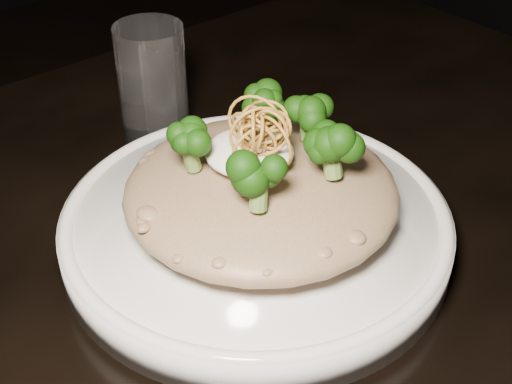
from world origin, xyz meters
The scene contains 7 objects.
table centered at (0.00, 0.00, 0.67)m, with size 1.10×0.80×0.75m.
plate centered at (0.01, -0.01, 0.77)m, with size 0.32×0.32×0.03m, color white.
risotto centered at (0.01, -0.02, 0.81)m, with size 0.22×0.22×0.05m, color brown.
broccoli centered at (0.01, -0.02, 0.86)m, with size 0.15×0.15×0.05m, color black, non-canonical shape.
cheese centered at (0.01, -0.01, 0.84)m, with size 0.07×0.07×0.02m, color white.
shallots centered at (0.01, -0.02, 0.87)m, with size 0.06×0.06×0.04m, color brown, non-canonical shape.
drinking_glass centered at (0.04, 0.19, 0.81)m, with size 0.07×0.07×0.12m, color white.
Camera 1 is at (-0.29, -0.37, 1.15)m, focal length 50.00 mm.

